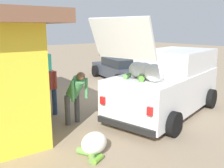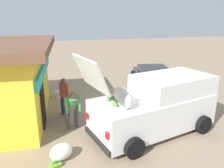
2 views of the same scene
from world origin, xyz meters
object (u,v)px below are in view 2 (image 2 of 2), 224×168
Objects in this scene: parked_sedan at (154,77)px; vendor_standing at (64,94)px; customer_bending at (72,106)px; paint_bucket at (59,94)px; unloaded_banana_pile at (61,153)px; delivery_van at (157,105)px.

parked_sedan is 2.83× the size of vendor_standing.
customer_bending is 4.31× the size of paint_bucket.
unloaded_banana_pile reaches higher than paint_bucket.
parked_sedan is 5.16× the size of unloaded_banana_pile.
paint_bucket is at bearing 5.86° from customer_bending.
customer_bending is at bearing -17.98° from unloaded_banana_pile.
customer_bending is 1.75× the size of unloaded_banana_pile.
unloaded_banana_pile is (-1.68, 0.54, -0.71)m from customer_bending.
vendor_standing is (2.16, 3.05, -0.05)m from delivery_van.
parked_sedan is at bearing -52.67° from customer_bending.
parked_sedan is 7.96m from unloaded_banana_pile.
customer_bending reaches higher than parked_sedan.
vendor_standing is 4.50× the size of paint_bucket.
customer_bending is (0.86, 2.87, -0.06)m from delivery_van.
parked_sedan is at bearing -45.42° from unloaded_banana_pile.
delivery_van is 3.00m from customer_bending.
vendor_standing is 2.31m from paint_bucket.
parked_sedan is (4.77, -2.25, -0.43)m from delivery_van.
unloaded_banana_pile is at bearing 103.40° from delivery_van.
unloaded_banana_pile is 2.47× the size of paint_bucket.
customer_bending reaches higher than paint_bucket.
delivery_van is 3.59m from unloaded_banana_pile.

